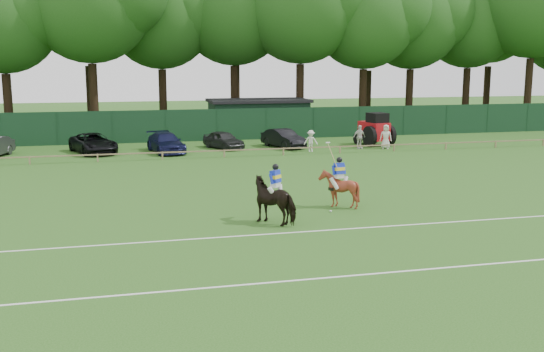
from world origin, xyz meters
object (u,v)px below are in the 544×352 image
object	(u,v)px
horse_dark	(275,200)
hatch_grey	(224,140)
sedan_navy	(166,143)
utility_shed	(258,117)
suv_black	(93,143)
horse_chestnut	(339,189)
spectator_right	(386,137)
spectator_mid	(359,137)
estate_black	(283,138)
tractor	(375,130)
spectator_left	(311,141)
polo_ball	(331,211)

from	to	relation	value
horse_dark	hatch_grey	size ratio (longest dim) A/B	0.57
horse_dark	sedan_navy	bearing A→B (deg)	-126.23
utility_shed	suv_black	bearing A→B (deg)	-149.22
horse_chestnut	sedan_navy	xyz separation A→B (m)	(-5.85, 18.63, -0.13)
hatch_grey	spectator_right	size ratio (longest dim) A/B	2.15
spectator_mid	estate_black	bearing A→B (deg)	145.68
estate_black	tractor	world-z (taller)	tractor
hatch_grey	spectator_left	world-z (taller)	spectator_left
horse_dark	spectator_mid	size ratio (longest dim) A/B	1.24
horse_dark	polo_ball	size ratio (longest dim) A/B	23.35
hatch_grey	utility_shed	distance (m)	8.95
polo_ball	utility_shed	world-z (taller)	utility_shed
horse_dark	utility_shed	size ratio (longest dim) A/B	0.25
horse_dark	utility_shed	bearing A→B (deg)	-144.78
hatch_grey	spectator_right	distance (m)	11.65
sedan_navy	hatch_grey	world-z (taller)	sedan_navy
horse_chestnut	spectator_right	xyz separation A→B (m)	(9.63, 16.81, 0.06)
spectator_mid	polo_ball	world-z (taller)	spectator_mid
horse_dark	hatch_grey	xyz separation A→B (m)	(1.62, 21.60, -0.25)
utility_shed	tractor	size ratio (longest dim) A/B	2.61
suv_black	tractor	world-z (taller)	tractor
horse_chestnut	spectator_mid	distance (m)	18.91
spectator_mid	spectator_right	distance (m)	1.91
spectator_left	horse_dark	bearing A→B (deg)	-100.40
horse_chestnut	tractor	bearing A→B (deg)	-126.78
horse_chestnut	estate_black	bearing A→B (deg)	-107.48
horse_chestnut	suv_black	world-z (taller)	horse_chestnut
estate_black	spectator_mid	size ratio (longest dim) A/B	2.39
suv_black	tractor	bearing A→B (deg)	-21.14
estate_black	spectator_right	world-z (taller)	spectator_right
spectator_left	estate_black	bearing A→B (deg)	127.17
spectator_right	spectator_mid	bearing A→B (deg)	-166.38
suv_black	estate_black	distance (m)	13.33
horse_dark	sedan_navy	xyz separation A→B (m)	(-2.56, 20.57, -0.22)
spectator_right	suv_black	bearing A→B (deg)	-160.98
estate_black	tractor	distance (m)	7.02
utility_shed	sedan_navy	bearing A→B (deg)	-134.00
suv_black	spectator_left	bearing A→B (deg)	-30.36
sedan_navy	estate_black	xyz separation A→B (m)	(8.50, 0.58, -0.00)
suv_black	utility_shed	distance (m)	15.55
horse_dark	utility_shed	world-z (taller)	utility_shed
horse_chestnut	spectator_left	bearing A→B (deg)	-112.96
tractor	spectator_mid	bearing A→B (deg)	-151.79
estate_black	spectator_mid	distance (m)	5.49
horse_dark	spectator_right	bearing A→B (deg)	-167.90
spectator_mid	polo_ball	distance (m)	19.96
spectator_right	utility_shed	bearing A→B (deg)	149.77
horse_chestnut	utility_shed	distance (m)	27.59
suv_black	spectator_right	world-z (taller)	spectator_right
suv_black	horse_dark	bearing A→B (deg)	-90.13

